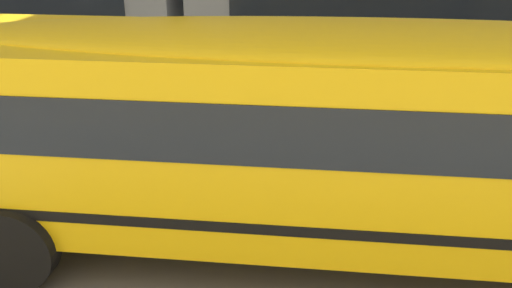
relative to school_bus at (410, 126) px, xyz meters
name	(u,v)px	position (x,y,z in m)	size (l,w,h in m)	color
ground_plane	(167,189)	(-3.69, 1.41, -1.84)	(400.00, 400.00, 0.00)	#54514F
sidewalk_far	(238,76)	(-3.69, 8.64, -1.84)	(120.00, 3.00, 0.01)	gray
lane_centreline	(167,189)	(-3.69, 1.41, -1.84)	(110.00, 0.16, 0.01)	silver
school_bus	(410,126)	(0.00, 0.00, 0.00)	(13.93, 3.30, 3.11)	yellow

